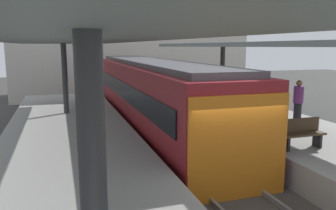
% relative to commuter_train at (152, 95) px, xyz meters
% --- Properties ---
extents(ground_plane, '(80.00, 80.00, 0.00)m').
position_rel_commuter_train_xyz_m(ground_plane, '(0.00, -7.21, -1.73)').
color(ground_plane, '#383835').
extents(platform_left, '(4.40, 28.00, 1.00)m').
position_rel_commuter_train_xyz_m(platform_left, '(-3.80, -7.21, -1.23)').
color(platform_left, '#9E9E99').
rests_on(platform_left, ground_plane).
extents(track_ballast, '(3.20, 28.00, 0.20)m').
position_rel_commuter_train_xyz_m(track_ballast, '(0.00, -7.21, -1.63)').
color(track_ballast, '#423F3D').
rests_on(track_ballast, ground_plane).
extents(rail_near_side, '(0.08, 28.00, 0.14)m').
position_rel_commuter_train_xyz_m(rail_near_side, '(-0.72, -7.21, -1.46)').
color(rail_near_side, slate).
rests_on(rail_near_side, track_ballast).
extents(rail_far_side, '(0.08, 28.00, 0.14)m').
position_rel_commuter_train_xyz_m(rail_far_side, '(0.72, -7.21, -1.46)').
color(rail_far_side, slate).
rests_on(rail_far_side, track_ballast).
extents(commuter_train, '(2.78, 16.05, 3.10)m').
position_rel_commuter_train_xyz_m(commuter_train, '(0.00, 0.00, 0.00)').
color(commuter_train, maroon).
rests_on(commuter_train, track_ballast).
extents(canopy_left, '(4.18, 21.00, 3.22)m').
position_rel_commuter_train_xyz_m(canopy_left, '(-3.80, -5.81, 2.37)').
color(canopy_left, '#333335').
rests_on(canopy_left, platform_left).
extents(canopy_right, '(4.18, 21.00, 3.06)m').
position_rel_commuter_train_xyz_m(canopy_right, '(3.80, -5.81, 2.22)').
color(canopy_right, '#333335').
rests_on(canopy_right, platform_right).
extents(platform_bench, '(1.40, 0.41, 0.86)m').
position_rel_commuter_train_xyz_m(platform_bench, '(2.53, -7.06, -0.26)').
color(platform_bench, black).
rests_on(platform_bench, platform_right).
extents(passenger_near_bench, '(0.36, 0.36, 1.71)m').
position_rel_commuter_train_xyz_m(passenger_near_bench, '(4.28, -4.72, 0.16)').
color(passenger_near_bench, '#232328').
rests_on(passenger_near_bench, platform_right).
extents(station_building_backdrop, '(18.00, 6.00, 11.00)m').
position_rel_commuter_train_xyz_m(station_building_backdrop, '(1.62, 12.79, 3.77)').
color(station_building_backdrop, beige).
rests_on(station_building_backdrop, ground_plane).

